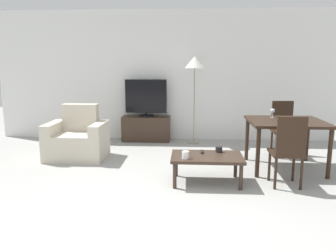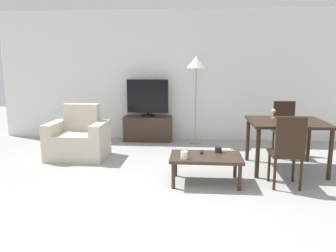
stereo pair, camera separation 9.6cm
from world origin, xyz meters
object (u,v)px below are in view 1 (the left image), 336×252
tv (146,98)px  dining_chair_near (288,148)px  armchair (77,140)px  wine_glass_left (273,111)px  dining_chair_far (283,126)px  floor_lamp (195,66)px  dining_table (286,126)px  cup_colored_far (186,155)px  tv_stand (146,129)px  remote_secondary (187,153)px  remote_primary (202,152)px  cup_white_near (219,149)px  coffee_table (207,159)px

tv → dining_chair_near: 3.36m
armchair → wine_glass_left: size_ratio=6.65×
dining_chair_far → floor_lamp: size_ratio=0.54×
dining_table → dining_chair_far: (0.19, 0.81, -0.14)m
dining_chair_near → dining_chair_far: (0.39, 1.62, 0.00)m
dining_chair_near → cup_colored_far: bearing=-177.6°
tv_stand → floor_lamp: floor_lamp is taller
dining_chair_far → remote_secondary: 2.20m
dining_chair_near → floor_lamp: (-1.17, 2.41, 1.03)m
remote_primary → dining_table: bearing=23.1°
floor_lamp → remote_secondary: 2.50m
tv → remote_primary: bearing=-64.7°
tv_stand → dining_table: bearing=-36.4°
armchair → cup_colored_far: 2.25m
cup_white_near → wine_glass_left: bearing=40.5°
tv → cup_white_near: tv is taller
floor_lamp → remote_secondary: size_ratio=11.65×
dining_table → remote_secondary: 1.63m
coffee_table → dining_chair_near: size_ratio=1.00×
tv → dining_table: 2.93m
armchair → dining_chair_far: 3.59m
floor_lamp → cup_white_near: 2.42m
tv → dining_chair_far: size_ratio=0.90×
tv → wine_glass_left: 2.66m
wine_glass_left → cup_white_near: bearing=-139.5°
coffee_table → floor_lamp: 2.61m
floor_lamp → cup_colored_far: 2.71m
tv_stand → dining_chair_far: bearing=-19.9°
wine_glass_left → remote_primary: bearing=-144.7°
remote_secondary → wine_glass_left: 1.67m
dining_chair_far → floor_lamp: floor_lamp is taller
wine_glass_left → floor_lamp: bearing=132.2°
dining_chair_near → floor_lamp: size_ratio=0.54×
cup_white_near → coffee_table: bearing=-133.0°
remote_secondary → cup_colored_far: bearing=-94.4°
remote_primary → cup_white_near: bearing=7.7°
tv → dining_chair_far: (2.55, -0.92, -0.38)m
dining_chair_near → dining_chair_far: 1.67m
remote_secondary → tv_stand: bearing=110.3°
dining_chair_near → wine_glass_left: bearing=87.3°
tv_stand → coffee_table: 2.69m
dining_table → dining_chair_far: bearing=76.6°
tv_stand → dining_chair_near: size_ratio=1.05×
remote_secondary → cup_white_near: cup_white_near is taller
coffee_table → dining_chair_near: bearing=-6.2°
dining_chair_far → remote_secondary: bearing=-139.8°
armchair → wine_glass_left: 3.27m
wine_glass_left → coffee_table: bearing=-138.3°
coffee_table → dining_chair_far: 2.08m
coffee_table → dining_chair_near: (1.03, -0.11, 0.19)m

